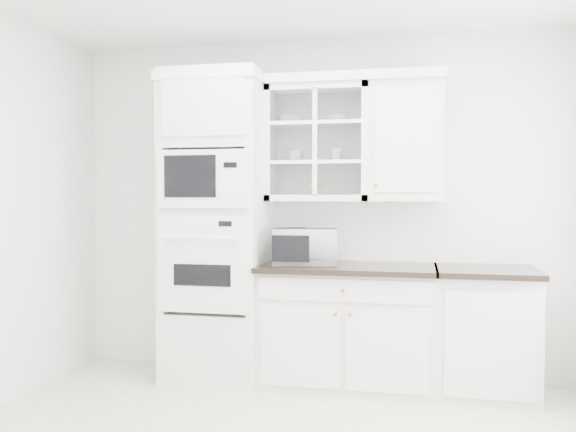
# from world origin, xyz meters

# --- Properties ---
(room_shell) EXTENTS (4.00, 3.50, 2.70)m
(room_shell) POSITION_xyz_m (0.00, 0.43, 1.78)
(room_shell) COLOR white
(room_shell) RESTS_ON ground
(oven_column) EXTENTS (0.76, 0.68, 2.40)m
(oven_column) POSITION_xyz_m (-0.75, 1.42, 1.20)
(oven_column) COLOR silver
(oven_column) RESTS_ON ground
(base_cabinet_run) EXTENTS (1.32, 0.67, 0.92)m
(base_cabinet_run) POSITION_xyz_m (0.28, 1.45, 0.46)
(base_cabinet_run) COLOR silver
(base_cabinet_run) RESTS_ON ground
(extra_base_cabinet) EXTENTS (0.72, 0.67, 0.92)m
(extra_base_cabinet) POSITION_xyz_m (1.28, 1.45, 0.46)
(extra_base_cabinet) COLOR silver
(extra_base_cabinet) RESTS_ON ground
(upper_cabinet_glass) EXTENTS (0.80, 0.33, 0.90)m
(upper_cabinet_glass) POSITION_xyz_m (0.03, 1.58, 1.85)
(upper_cabinet_glass) COLOR silver
(upper_cabinet_glass) RESTS_ON room_shell
(upper_cabinet_solid) EXTENTS (0.55, 0.33, 0.90)m
(upper_cabinet_solid) POSITION_xyz_m (0.71, 1.58, 1.85)
(upper_cabinet_solid) COLOR silver
(upper_cabinet_solid) RESTS_ON room_shell
(crown_molding) EXTENTS (2.14, 0.38, 0.07)m
(crown_molding) POSITION_xyz_m (-0.07, 1.56, 2.33)
(crown_molding) COLOR white
(crown_molding) RESTS_ON room_shell
(countertop_microwave) EXTENTS (0.54, 0.47, 0.28)m
(countertop_microwave) POSITION_xyz_m (-0.04, 1.41, 1.06)
(countertop_microwave) COLOR white
(countertop_microwave) RESTS_ON base_cabinet_run
(bowl_a) EXTENTS (0.28, 0.28, 0.05)m
(bowl_a) POSITION_xyz_m (-0.19, 1.57, 2.04)
(bowl_a) COLOR white
(bowl_a) RESTS_ON upper_cabinet_glass
(bowl_b) EXTENTS (0.20, 0.20, 0.06)m
(bowl_b) POSITION_xyz_m (0.17, 1.60, 2.04)
(bowl_b) COLOR white
(bowl_b) RESTS_ON upper_cabinet_glass
(cup_a) EXTENTS (0.12, 0.12, 0.09)m
(cup_a) POSITION_xyz_m (-0.15, 1.58, 1.75)
(cup_a) COLOR white
(cup_a) RESTS_ON upper_cabinet_glass
(cup_b) EXTENTS (0.11, 0.11, 0.10)m
(cup_b) POSITION_xyz_m (0.17, 1.58, 1.76)
(cup_b) COLOR white
(cup_b) RESTS_ON upper_cabinet_glass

